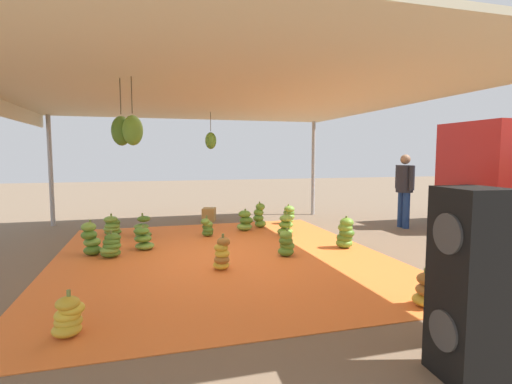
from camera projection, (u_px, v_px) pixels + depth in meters
name	position (u px, v px, depth m)	size (l,w,h in m)	color
ground_plane	(382.00, 245.00, 7.14)	(40.00, 40.00, 0.00)	brown
tarp_orange	(222.00, 256.00, 6.34)	(5.98, 5.22, 0.01)	orange
tent_canopy	(214.00, 97.00, 6.07)	(8.00, 7.00, 2.64)	#9EA0A5
banana_bunch_0	(286.00, 244.00, 6.31)	(0.31, 0.30, 0.46)	#518428
banana_bunch_1	(112.00, 226.00, 7.95)	(0.46, 0.46, 0.45)	#518428
banana_bunch_2	(288.00, 215.00, 9.32)	(0.37, 0.38, 0.47)	#75A83D
banana_bunch_3	(68.00, 317.00, 3.52)	(0.38, 0.35, 0.42)	gold
banana_bunch_4	(91.00, 240.00, 6.37)	(0.40, 0.39, 0.59)	#477523
banana_bunch_5	(345.00, 234.00, 6.85)	(0.40, 0.40, 0.58)	#60932D
banana_bunch_6	(259.00, 216.00, 8.83)	(0.37, 0.38, 0.59)	#60932D
banana_bunch_7	(143.00, 239.00, 6.74)	(0.39, 0.40, 0.44)	#75A83D
banana_bunch_8	(222.00, 255.00, 5.55)	(0.34, 0.32, 0.52)	gold
banana_bunch_9	(111.00, 246.00, 6.22)	(0.43, 0.42, 0.44)	#518428
banana_bunch_10	(245.00, 221.00, 8.46)	(0.44, 0.47, 0.48)	#75A83D
banana_bunch_11	(207.00, 228.00, 7.86)	(0.33, 0.33, 0.42)	#477523
banana_bunch_12	(286.00, 226.00, 7.97)	(0.39, 0.40, 0.47)	#60932D
banana_bunch_13	(427.00, 291.00, 4.19)	(0.36, 0.36, 0.43)	gold
banana_bunch_14	(143.00, 228.00, 7.75)	(0.47, 0.45, 0.49)	#518428
worker_0	(404.00, 185.00, 8.78)	(0.61, 0.37, 1.67)	navy
speaker_stack	(469.00, 284.00, 2.81)	(0.48, 0.45, 1.41)	black
crate_0	(209.00, 214.00, 9.78)	(0.38, 0.31, 0.32)	#B78947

